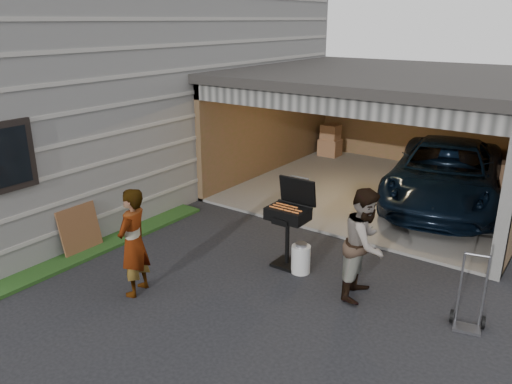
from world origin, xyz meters
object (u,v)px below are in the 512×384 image
hand_truck (468,313)px  minivan (445,176)px  bbq_grill (289,216)px  woman (133,242)px  propane_tank (301,259)px  man (365,244)px  plywood_panel (80,230)px

hand_truck → minivan: bearing=96.8°
bbq_grill → woman: bearing=-123.1°
propane_tank → minivan: bearing=78.2°
woman → man: bearing=108.6°
woman → man: man is taller
minivan → woman: (-2.69, -6.67, 0.16)m
minivan → man: man is taller
bbq_grill → plywood_panel: size_ratio=1.72×
plywood_panel → hand_truck: size_ratio=0.80×
minivan → plywood_panel: size_ratio=5.65×
bbq_grill → hand_truck: size_ratio=1.37×
woman → bbq_grill: size_ratio=1.13×
hand_truck → woman: bearing=-168.6°
bbq_grill → propane_tank: bearing=-20.0°
man → propane_tank: size_ratio=3.60×
minivan → plywood_panel: (-4.59, -6.28, -0.25)m
woman → man: size_ratio=0.98×
minivan → man: size_ratio=2.87×
woman → bbq_grill: (1.40, 2.14, 0.05)m
propane_tank → plywood_panel: plywood_panel is taller
bbq_grill → plywood_panel: bbq_grill is taller
man → hand_truck: (1.54, 0.05, -0.65)m
minivan → plywood_panel: 7.78m
woman → hand_truck: 4.86m
man → bbq_grill: size_ratio=1.14×
man → propane_tank: man is taller
man → bbq_grill: bearing=76.3°
propane_tank → hand_truck: size_ratio=0.44×
woman → hand_truck: woman is taller
woman → plywood_panel: size_ratio=1.94×
bbq_grill → propane_tank: bbq_grill is taller
woman → propane_tank: (1.72, 2.03, -0.61)m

